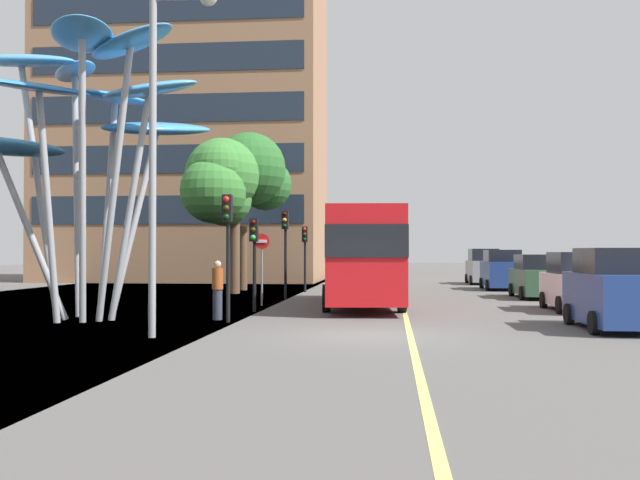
# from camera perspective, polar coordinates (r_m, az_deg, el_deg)

# --- Properties ---
(ground) EXTENTS (120.00, 240.00, 0.10)m
(ground) POSITION_cam_1_polar(r_m,az_deg,el_deg) (18.07, 1.41, -7.68)
(ground) COLOR #54514F
(red_bus) EXTENTS (3.35, 10.86, 3.82)m
(red_bus) POSITION_cam_1_polar(r_m,az_deg,el_deg) (27.67, 3.30, -0.91)
(red_bus) COLOR red
(red_bus) RESTS_ON ground
(leaf_sculpture) EXTENTS (8.46, 7.80, 8.68)m
(leaf_sculpture) POSITION_cam_1_polar(r_m,az_deg,el_deg) (23.77, -18.04, 10.01)
(leaf_sculpture) COLOR #9EA0A5
(leaf_sculpture) RESTS_ON ground
(traffic_light_kerb_near) EXTENTS (0.28, 0.42, 3.75)m
(traffic_light_kerb_near) POSITION_cam_1_polar(r_m,az_deg,el_deg) (21.28, -7.32, 0.79)
(traffic_light_kerb_near) COLOR black
(traffic_light_kerb_near) RESTS_ON ground
(traffic_light_kerb_far) EXTENTS (0.28, 0.42, 3.23)m
(traffic_light_kerb_far) POSITION_cam_1_polar(r_m,az_deg,el_deg) (24.95, -5.23, -0.31)
(traffic_light_kerb_far) COLOR black
(traffic_light_kerb_far) RESTS_ON ground
(traffic_light_island_mid) EXTENTS (0.28, 0.42, 3.87)m
(traffic_light_island_mid) POSITION_cam_1_polar(r_m,az_deg,el_deg) (31.65, -2.77, 0.36)
(traffic_light_island_mid) COLOR black
(traffic_light_island_mid) RESTS_ON ground
(traffic_light_opposite) EXTENTS (0.28, 0.42, 3.38)m
(traffic_light_opposite) POSITION_cam_1_polar(r_m,az_deg,el_deg) (37.04, -1.20, -0.36)
(traffic_light_opposite) COLOR black
(traffic_light_opposite) RESTS_ON ground
(car_parked_near) EXTENTS (1.94, 4.12, 2.18)m
(car_parked_near) POSITION_cam_1_polar(r_m,az_deg,el_deg) (20.79, 22.21, -3.76)
(car_parked_near) COLOR navy
(car_parked_near) RESTS_ON ground
(car_parked_mid) EXTENTS (2.08, 4.20, 2.07)m
(car_parked_mid) POSITION_cam_1_polar(r_m,az_deg,el_deg) (26.90, 19.74, -3.24)
(car_parked_mid) COLOR silver
(car_parked_mid) RESTS_ON ground
(car_parked_far) EXTENTS (1.90, 4.45, 1.96)m
(car_parked_far) POSITION_cam_1_polar(r_m,az_deg,el_deg) (33.79, 16.68, -2.85)
(car_parked_far) COLOR #2D5138
(car_parked_far) RESTS_ON ground
(car_side_street) EXTENTS (2.10, 4.24, 2.19)m
(car_side_street) POSITION_cam_1_polar(r_m,az_deg,el_deg) (40.88, 14.18, -2.37)
(car_side_street) COLOR navy
(car_side_street) RESTS_ON ground
(car_far_side) EXTENTS (2.03, 4.50, 2.28)m
(car_far_side) POSITION_cam_1_polar(r_m,az_deg,el_deg) (47.87, 12.77, -2.13)
(car_far_side) COLOR gray
(car_far_side) RESTS_ON ground
(street_lamp) EXTENTS (1.68, 0.44, 8.46)m
(street_lamp) POSITION_cam_1_polar(r_m,az_deg,el_deg) (18.11, -12.02, 9.41)
(street_lamp) COLOR gray
(street_lamp) RESTS_ON ground
(tree_pavement_near) EXTENTS (3.69, 4.32, 7.72)m
(tree_pavement_near) POSITION_cam_1_polar(r_m,az_deg,el_deg) (35.83, -7.90, 4.52)
(tree_pavement_near) COLOR brown
(tree_pavement_near) RESTS_ON ground
(tree_pavement_far) EXTENTS (4.62, 5.04, 8.44)m
(tree_pavement_far) POSITION_cam_1_polar(r_m,az_deg,el_deg) (39.56, -5.80, 5.14)
(tree_pavement_far) COLOR brown
(tree_pavement_far) RESTS_ON ground
(pedestrian) EXTENTS (0.34, 0.34, 1.80)m
(pedestrian) POSITION_cam_1_polar(r_m,az_deg,el_deg) (22.27, -8.09, -3.93)
(pedestrian) COLOR #2D3342
(pedestrian) RESTS_ON ground
(no_entry_sign) EXTENTS (0.60, 0.12, 2.78)m
(no_entry_sign) POSITION_cam_1_polar(r_m,az_deg,el_deg) (27.99, -4.62, -1.41)
(no_entry_sign) COLOR gray
(no_entry_sign) RESTS_ON ground
(backdrop_building) EXTENTS (19.56, 10.11, 26.76)m
(backdrop_building) POSITION_cam_1_polar(r_m,az_deg,el_deg) (54.46, -10.44, 11.06)
(backdrop_building) COLOR #936B4C
(backdrop_building) RESTS_ON ground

